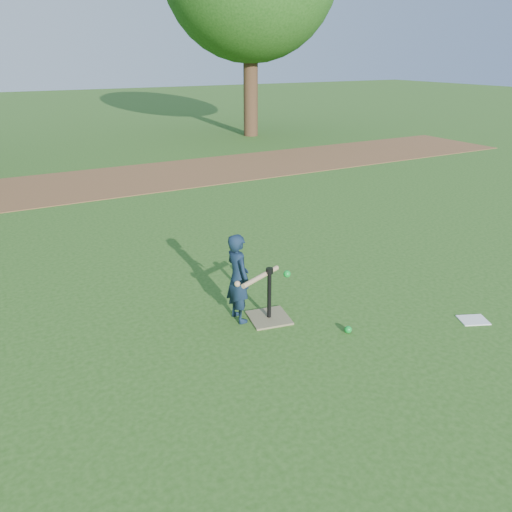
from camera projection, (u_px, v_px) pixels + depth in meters
ground at (252, 333)px, 5.28m from camera, size 80.00×80.00×0.00m
dirt_strip at (94, 183)px, 11.35m from camera, size 24.00×3.00×0.01m
child at (238, 278)px, 5.38m from camera, size 0.25×0.37×1.01m
wiffle_ball_ground at (348, 330)px, 5.28m from camera, size 0.08×0.08×0.08m
clipboard at (473, 320)px, 5.54m from camera, size 0.37×0.33×0.01m
batting_tee at (269, 310)px, 5.54m from camera, size 0.50×0.50×0.61m
swing_action at (264, 277)px, 5.30m from camera, size 0.66×0.29×0.08m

